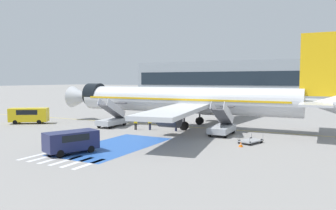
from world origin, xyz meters
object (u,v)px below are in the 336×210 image
fuel_tanker (256,104)px  ground_crew_2 (150,122)px  airliner (187,100)px  boarding_stairs_forward (112,119)px  baggage_cart (251,141)px  terminal_building (242,80)px  traffic_cone_0 (241,144)px  service_van_0 (71,140)px  boarding_stairs_aft (222,127)px  ground_crew_1 (176,123)px  service_van_1 (29,114)px  ground_crew_0 (136,122)px

fuel_tanker → ground_crew_2: (-7.41, -27.65, -0.82)m
airliner → boarding_stairs_forward: 10.75m
fuel_tanker → baggage_cart: 31.24m
fuel_tanker → terminal_building: (-14.67, 44.45, 4.41)m
traffic_cone_0 → service_van_0: bearing=-142.4°
boarding_stairs_aft → traffic_cone_0: boarding_stairs_aft is taller
ground_crew_1 → ground_crew_2: 3.55m
airliner → ground_crew_2: airliner is taller
boarding_stairs_forward → service_van_0: bearing=-66.9°
airliner → terminal_building: bearing=6.9°
airliner → traffic_cone_0: size_ratio=82.52×
service_van_1 → boarding_stairs_forward: bearing=71.3°
airliner → terminal_building: size_ratio=0.55×
baggage_cart → traffic_cone_0: 2.30m
ground_crew_2 → terminal_building: 72.65m
ground_crew_1 → ground_crew_2: bearing=28.8°
service_van_1 → baggage_cart: service_van_1 is taller
airliner → service_van_1: airliner is taller
ground_crew_1 → traffic_cone_0: (9.87, -5.71, -0.76)m
airliner → boarding_stairs_aft: 8.13m
fuel_tanker → traffic_cone_0: 33.38m
baggage_cart → boarding_stairs_aft: bearing=-19.8°
service_van_0 → traffic_cone_0: 15.94m
ground_crew_0 → terminal_building: terminal_building is taller
airliner → ground_crew_2: size_ratio=22.39×
fuel_tanker → baggage_cart: bearing=-76.2°
ground_crew_0 → ground_crew_1: (5.20, 1.35, -0.02)m
traffic_cone_0 → ground_crew_0: bearing=163.9°
boarding_stairs_forward → ground_crew_1: bearing=0.6°
boarding_stairs_aft → fuel_tanker: boarding_stairs_aft is taller
ground_crew_2 → ground_crew_1: bearing=-49.8°
service_van_0 → service_van_1: size_ratio=0.90×
service_van_1 → boarding_stairs_aft: bearing=64.5°
boarding_stairs_forward → fuel_tanker: 30.71m
airliner → fuel_tanker: (4.31, 22.87, -1.83)m
traffic_cone_0 → terminal_building: 80.19m
boarding_stairs_forward → service_van_1: size_ratio=0.95×
boarding_stairs_forward → terminal_building: size_ratio=0.07×
airliner → service_van_0: size_ratio=8.21×
airliner → baggage_cart: airliner is taller
fuel_tanker → terminal_building: size_ratio=0.12×
ground_crew_2 → fuel_tanker: bearing=16.1°
traffic_cone_0 → airliner: bearing=136.0°
boarding_stairs_aft → baggage_cart: boarding_stairs_aft is taller
boarding_stairs_aft → ground_crew_0: 11.35m
service_van_1 → traffic_cone_0: size_ratio=11.21×
fuel_tanker → ground_crew_0: 29.88m
airliner → traffic_cone_0: bearing=-135.9°
boarding_stairs_aft → baggage_cart: (4.22, -3.54, -0.75)m
baggage_cart → boarding_stairs_forward: bearing=11.6°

